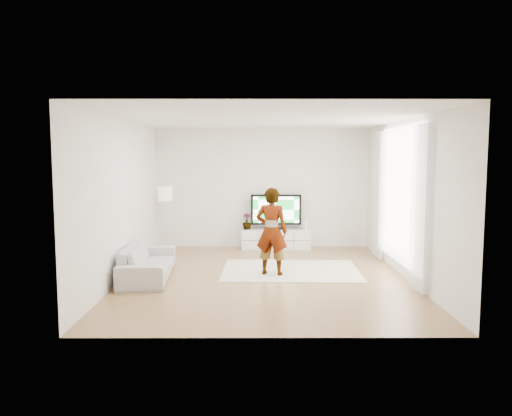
{
  "coord_description": "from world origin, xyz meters",
  "views": [
    {
      "loc": [
        -0.18,
        -8.74,
        2.16
      ],
      "look_at": [
        -0.15,
        0.4,
        1.2
      ],
      "focal_mm": 35.0,
      "sensor_mm": 36.0,
      "label": 1
    }
  ],
  "objects_px": {
    "rug": "(291,270)",
    "sofa": "(148,262)",
    "floor_lamp": "(165,197)",
    "television": "(276,210)",
    "player": "(272,231)",
    "media_console": "(276,239)"
  },
  "relations": [
    {
      "from": "player",
      "to": "sofa",
      "type": "relative_size",
      "value": 0.8
    },
    {
      "from": "player",
      "to": "floor_lamp",
      "type": "distance_m",
      "value": 3.34
    },
    {
      "from": "media_console",
      "to": "sofa",
      "type": "xyz_separation_m",
      "value": [
        -2.39,
        -2.82,
        0.07
      ]
    },
    {
      "from": "player",
      "to": "floor_lamp",
      "type": "height_order",
      "value": "player"
    },
    {
      "from": "media_console",
      "to": "television",
      "type": "bearing_deg",
      "value": 90.0
    },
    {
      "from": "player",
      "to": "television",
      "type": "bearing_deg",
      "value": -79.71
    },
    {
      "from": "media_console",
      "to": "television",
      "type": "xyz_separation_m",
      "value": [
        -0.0,
        0.03,
        0.67
      ]
    },
    {
      "from": "media_console",
      "to": "television",
      "type": "height_order",
      "value": "television"
    },
    {
      "from": "rug",
      "to": "floor_lamp",
      "type": "bearing_deg",
      "value": 143.39
    },
    {
      "from": "sofa",
      "to": "media_console",
      "type": "bearing_deg",
      "value": -43.78
    },
    {
      "from": "rug",
      "to": "sofa",
      "type": "distance_m",
      "value": 2.65
    },
    {
      "from": "television",
      "to": "sofa",
      "type": "xyz_separation_m",
      "value": [
        -2.39,
        -2.85,
        -0.6
      ]
    },
    {
      "from": "media_console",
      "to": "sofa",
      "type": "distance_m",
      "value": 3.7
    },
    {
      "from": "television",
      "to": "player",
      "type": "xyz_separation_m",
      "value": [
        -0.19,
        -2.64,
        -0.09
      ]
    },
    {
      "from": "floor_lamp",
      "to": "television",
      "type": "bearing_deg",
      "value": 6.58
    },
    {
      "from": "rug",
      "to": "sofa",
      "type": "xyz_separation_m",
      "value": [
        -2.58,
        -0.55,
        0.28
      ]
    },
    {
      "from": "television",
      "to": "sofa",
      "type": "distance_m",
      "value": 3.77
    },
    {
      "from": "player",
      "to": "sofa",
      "type": "bearing_deg",
      "value": 19.81
    },
    {
      "from": "player",
      "to": "sofa",
      "type": "height_order",
      "value": "player"
    },
    {
      "from": "television",
      "to": "rug",
      "type": "distance_m",
      "value": 2.47
    },
    {
      "from": "media_console",
      "to": "floor_lamp",
      "type": "bearing_deg",
      "value": -174.04
    },
    {
      "from": "player",
      "to": "floor_lamp",
      "type": "relative_size",
      "value": 1.08
    }
  ]
}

